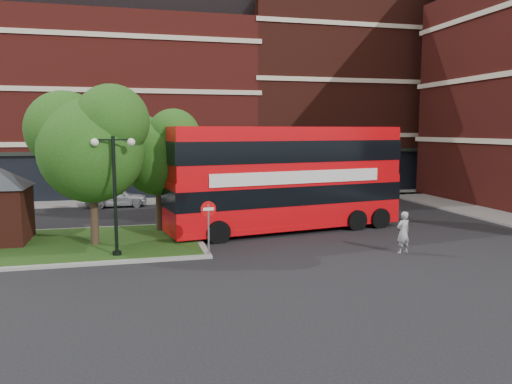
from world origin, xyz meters
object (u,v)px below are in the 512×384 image
object	(u,v)px
car_silver	(116,197)
car_white	(265,193)
bus	(286,171)
woman	(403,232)

from	to	relation	value
car_silver	car_white	world-z (taller)	car_silver
bus	car_white	size ratio (longest dim) A/B	3.15
car_silver	car_white	size ratio (longest dim) A/B	1.01
woman	car_silver	bearing A→B (deg)	-64.83
car_silver	car_white	distance (m)	10.55
bus	woman	distance (m)	7.11
car_silver	bus	bearing A→B (deg)	-142.16
bus	car_silver	distance (m)	13.93
bus	car_white	distance (m)	10.92
car_white	woman	bearing A→B (deg)	-178.74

